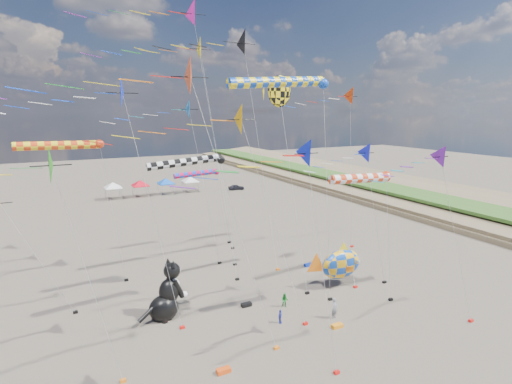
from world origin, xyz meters
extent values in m
plane|color=brown|center=(0.00, 0.00, 0.00)|extent=(260.00, 260.00, 0.00)
cone|color=blue|center=(-2.83, 20.92, 16.56)|extent=(1.94, 2.08, 2.14)
cylinder|color=#B2B2B2|center=(-1.61, 20.92, 8.28)|extent=(2.47, 0.02, 16.57)
cube|color=black|center=(-0.38, 20.92, 0.10)|extent=(0.36, 0.24, 0.20)
cone|color=#FC1CA9|center=(-1.08, 24.66, 26.16)|extent=(2.86, 3.07, 3.16)
cylinder|color=#B2B2B2|center=(0.87, 24.66, 13.08)|extent=(3.93, 0.02, 26.16)
cube|color=black|center=(2.82, 24.66, 0.10)|extent=(0.36, 0.24, 0.20)
cone|color=black|center=(1.13, 16.49, 22.55)|extent=(2.51, 2.69, 2.77)
cylinder|color=#B2B2B2|center=(2.74, 16.49, 11.27)|extent=(3.25, 0.02, 22.55)
cube|color=black|center=(4.36, 16.49, 0.10)|extent=(0.36, 0.24, 0.20)
cone|color=#FFB002|center=(-2.64, 6.06, 15.86)|extent=(2.11, 2.26, 2.33)
cylinder|color=#B2B2B2|center=(-0.93, 6.06, 7.93)|extent=(3.44, 0.02, 15.87)
cube|color=black|center=(0.78, 6.06, 0.10)|extent=(0.36, 0.24, 0.20)
cone|color=#259C18|center=(-15.61, 5.57, 13.69)|extent=(2.00, 2.14, 2.20)
cylinder|color=#B2B2B2|center=(-14.30, 5.57, 6.85)|extent=(2.66, 0.02, 13.70)
cube|color=black|center=(-12.98, 5.57, 0.10)|extent=(0.36, 0.24, 0.20)
cone|color=#E8471A|center=(-6.47, 4.27, 18.26)|extent=(2.24, 2.40, 2.47)
cylinder|color=#B2B2B2|center=(-4.66, 4.27, 9.13)|extent=(3.63, 0.02, 18.26)
cube|color=black|center=(-2.86, 4.27, 0.10)|extent=(0.36, 0.24, 0.20)
cone|color=#1020C2|center=(-2.45, 0.22, 14.29)|extent=(1.50, 1.60, 1.65)
cylinder|color=#B2B2B2|center=(-1.62, 0.22, 7.14)|extent=(1.69, 0.02, 14.29)
cube|color=black|center=(-0.79, 0.22, 0.10)|extent=(0.36, 0.24, 0.20)
cone|color=#192FD0|center=(-9.84, 9.91, 17.51)|extent=(2.05, 2.19, 2.26)
cylinder|color=#B2B2B2|center=(-8.88, 9.91, 8.76)|extent=(1.94, 0.02, 17.51)
cube|color=black|center=(-7.92, 9.91, 0.10)|extent=(0.36, 0.24, 0.20)
cone|color=purple|center=(8.79, 0.46, 13.45)|extent=(1.52, 1.63, 1.68)
cylinder|color=#B2B2B2|center=(10.74, 0.46, 6.73)|extent=(3.92, 0.02, 13.46)
cube|color=black|center=(12.69, 0.46, 0.10)|extent=(0.36, 0.24, 0.20)
cone|color=yellow|center=(-0.98, 19.79, 22.25)|extent=(2.25, 2.40, 2.48)
cylinder|color=#B2B2B2|center=(-0.03, 19.79, 11.12)|extent=(1.93, 0.02, 22.25)
cube|color=black|center=(0.92, 19.79, 0.10)|extent=(0.36, 0.24, 0.20)
cone|color=red|center=(14.52, 18.58, 18.01)|extent=(2.07, 2.21, 2.28)
cylinder|color=#B2B2B2|center=(15.31, 18.58, 9.00)|extent=(1.59, 0.02, 18.01)
cube|color=black|center=(16.09, 18.58, 0.10)|extent=(0.36, 0.24, 0.20)
cone|color=orange|center=(-17.53, 16.21, 9.73)|extent=(1.77, 1.89, 1.95)
cylinder|color=#B2B2B2|center=(-16.30, 16.21, 4.87)|extent=(2.48, 0.02, 9.74)
cube|color=black|center=(-15.07, 16.21, 0.10)|extent=(0.36, 0.24, 0.20)
cone|color=#181EC9|center=(8.04, 9.00, 12.93)|extent=(1.74, 1.87, 1.92)
cylinder|color=#B2B2B2|center=(9.99, 9.00, 6.46)|extent=(3.93, 0.02, 12.94)
cube|color=black|center=(11.95, 9.00, 0.10)|extent=(0.36, 0.24, 0.20)
cylinder|color=#DF0F44|center=(-0.81, 26.87, 9.16)|extent=(5.24, 0.62, 0.62)
sphere|color=#DF0F44|center=(1.81, 26.87, 9.16)|extent=(0.65, 0.65, 0.65)
cylinder|color=#B2B2B2|center=(2.56, 26.87, 4.58)|extent=(1.52, 0.02, 9.16)
cube|color=black|center=(3.31, 26.87, 0.10)|extent=(0.36, 0.24, 0.20)
cylinder|color=red|center=(5.52, 6.02, 11.23)|extent=(5.46, 0.74, 0.74)
sphere|color=red|center=(8.25, 6.02, 11.23)|extent=(0.77, 0.77, 0.77)
cylinder|color=#B2B2B2|center=(9.00, 6.02, 5.61)|extent=(1.52, 0.02, 11.23)
cube|color=black|center=(9.75, 6.02, 0.10)|extent=(0.36, 0.24, 0.20)
cylinder|color=red|center=(-15.11, 20.90, 13.46)|extent=(6.74, 0.75, 0.75)
sphere|color=red|center=(-11.74, 20.90, 13.46)|extent=(0.79, 0.79, 0.79)
cylinder|color=#B2B2B2|center=(-10.99, 20.90, 6.73)|extent=(1.52, 0.02, 13.46)
cube|color=black|center=(-10.24, 20.90, 0.10)|extent=(0.36, 0.24, 0.20)
cylinder|color=black|center=(-5.33, 16.11, 11.99)|extent=(6.71, 0.69, 0.69)
sphere|color=black|center=(-1.97, 16.11, 11.99)|extent=(0.72, 0.72, 0.72)
cylinder|color=#B2B2B2|center=(-1.22, 16.11, 6.00)|extent=(1.52, 0.02, 11.99)
cube|color=black|center=(-0.47, 16.11, 0.10)|extent=(0.36, 0.24, 0.20)
cylinder|color=#1243BB|center=(-0.50, 8.49, 18.41)|extent=(8.12, 0.76, 0.76)
sphere|color=#1243BB|center=(3.56, 8.49, 18.41)|extent=(0.80, 0.80, 0.80)
cylinder|color=#B2B2B2|center=(4.31, 8.49, 9.20)|extent=(1.52, 0.02, 18.41)
cube|color=black|center=(5.06, 8.49, 0.10)|extent=(0.36, 0.24, 0.20)
ellipsoid|color=yellow|center=(1.95, 12.45, 17.98)|extent=(2.20, 0.40, 2.64)
cone|color=yellow|center=(0.45, 12.45, 17.98)|extent=(0.12, 1.80, 1.80)
cylinder|color=#B2B2B2|center=(2.95, 11.45, 8.99)|extent=(2.03, 2.03, 17.99)
cube|color=black|center=(3.95, 10.45, 0.10)|extent=(0.36, 0.24, 0.20)
ellipsoid|color=#1348B9|center=(7.72, 10.45, 2.22)|extent=(4.54, 2.93, 2.82)
cone|color=orange|center=(5.28, 10.45, 2.22)|extent=(2.00, 0.76, 2.07)
cone|color=yellow|center=(7.91, 10.45, 3.62)|extent=(1.46, 0.56, 1.50)
cylinder|color=#B2B2B2|center=(8.79, 9.95, 0.87)|extent=(0.17, 1.04, 1.77)
cube|color=red|center=(8.72, 9.45, 0.10)|extent=(0.36, 0.24, 0.20)
imported|color=gray|center=(3.43, 5.86, 0.86)|extent=(0.73, 0.60, 1.72)
imported|color=#1B862A|center=(0.84, 9.25, 0.62)|extent=(0.76, 0.72, 1.23)
imported|color=#323EBA|center=(-0.85, 7.18, 0.56)|extent=(0.68, 0.62, 1.12)
cube|color=orange|center=(2.71, 4.59, 0.15)|extent=(0.90, 0.44, 0.30)
cube|color=black|center=(-2.01, 10.86, 0.15)|extent=(0.90, 0.44, 0.30)
cube|color=#EF4A10|center=(-7.14, 3.58, 0.15)|extent=(0.90, 0.44, 0.30)
cube|color=#1231B7|center=(7.81, 15.89, 0.15)|extent=(0.90, 0.44, 0.30)
cube|color=white|center=(-6.00, 60.00, 2.25)|extent=(3.00, 3.00, 0.15)
pyramid|color=white|center=(-6.00, 60.00, 3.30)|extent=(4.20, 4.20, 1.00)
cylinder|color=#999999|center=(-7.30, 58.70, 1.10)|extent=(0.08, 0.08, 2.20)
cylinder|color=#999999|center=(-4.70, 58.70, 1.10)|extent=(0.08, 0.08, 2.20)
cylinder|color=#999999|center=(-7.30, 61.30, 1.10)|extent=(0.08, 0.08, 2.20)
cylinder|color=#999999|center=(-4.70, 61.30, 1.10)|extent=(0.08, 0.08, 2.20)
cube|color=red|center=(-1.00, 60.00, 2.25)|extent=(3.00, 3.00, 0.15)
pyramid|color=red|center=(-1.00, 60.00, 3.30)|extent=(4.20, 4.20, 1.00)
cylinder|color=#999999|center=(-2.30, 58.70, 1.10)|extent=(0.08, 0.08, 2.20)
cylinder|color=#999999|center=(0.30, 58.70, 1.10)|extent=(0.08, 0.08, 2.20)
cylinder|color=#999999|center=(-2.30, 61.30, 1.10)|extent=(0.08, 0.08, 2.20)
cylinder|color=#999999|center=(0.30, 61.30, 1.10)|extent=(0.08, 0.08, 2.20)
cube|color=blue|center=(4.00, 60.00, 2.25)|extent=(3.00, 3.00, 0.15)
pyramid|color=blue|center=(4.00, 60.00, 3.30)|extent=(4.20, 4.20, 1.00)
cylinder|color=#999999|center=(2.70, 58.70, 1.10)|extent=(0.08, 0.08, 2.20)
cylinder|color=#999999|center=(5.30, 58.70, 1.10)|extent=(0.08, 0.08, 2.20)
cylinder|color=#999999|center=(2.70, 61.30, 1.10)|extent=(0.08, 0.08, 2.20)
cylinder|color=#999999|center=(5.30, 61.30, 1.10)|extent=(0.08, 0.08, 2.20)
cube|color=white|center=(9.00, 60.00, 2.25)|extent=(3.00, 3.00, 0.15)
pyramid|color=white|center=(9.00, 60.00, 3.30)|extent=(4.20, 4.20, 1.00)
cylinder|color=#999999|center=(7.70, 58.70, 1.10)|extent=(0.08, 0.08, 2.20)
cylinder|color=#999999|center=(10.30, 58.70, 1.10)|extent=(0.08, 0.08, 2.20)
cylinder|color=#999999|center=(7.70, 61.30, 1.10)|extent=(0.08, 0.08, 2.20)
cylinder|color=#999999|center=(10.30, 61.30, 1.10)|extent=(0.08, 0.08, 2.20)
imported|color=#26262D|center=(18.39, 58.00, 0.57)|extent=(3.54, 1.95, 1.14)
camera|label=1|loc=(-15.60, -17.46, 16.36)|focal=28.00mm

